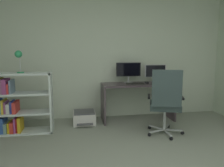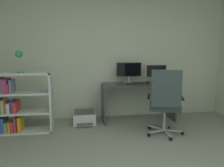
{
  "view_description": "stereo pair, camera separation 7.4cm",
  "coord_description": "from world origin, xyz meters",
  "views": [
    {
      "loc": [
        -0.72,
        -1.88,
        1.37
      ],
      "look_at": [
        -0.07,
        2.02,
        0.8
      ],
      "focal_mm": 35.49,
      "sensor_mm": 36.0,
      "label": 1
    },
    {
      "loc": [
        -0.65,
        -1.89,
        1.37
      ],
      "look_at": [
        -0.07,
        2.02,
        0.8
      ],
      "focal_mm": 35.49,
      "sensor_mm": 36.0,
      "label": 2
    }
  ],
  "objects": [
    {
      "name": "keyboard",
      "position": [
        0.43,
        2.25,
        0.75
      ],
      "size": [
        0.35,
        0.16,
        0.02
      ],
      "primitive_type": "cube",
      "rotation": [
        0.0,
        0.0,
        -0.08
      ],
      "color": "black",
      "rests_on": "desk"
    },
    {
      "name": "office_chair",
      "position": [
        0.7,
        1.4,
        0.59
      ],
      "size": [
        0.64,
        0.64,
        1.1
      ],
      "color": "#B7BABC",
      "rests_on": "ground"
    },
    {
      "name": "desk",
      "position": [
        0.5,
        2.32,
        0.54
      ],
      "size": [
        1.43,
        0.57,
        0.74
      ],
      "color": "#473B42",
      "rests_on": "ground"
    },
    {
      "name": "printer",
      "position": [
        -0.57,
        2.25,
        0.12
      ],
      "size": [
        0.42,
        0.5,
        0.24
      ],
      "color": "silver",
      "rests_on": "ground"
    },
    {
      "name": "monitor_secondary",
      "position": [
        0.92,
        2.47,
        0.95
      ],
      "size": [
        0.44,
        0.18,
        0.36
      ],
      "color": "#B2B5B7",
      "rests_on": "desk"
    },
    {
      "name": "bookshelf",
      "position": [
        -1.71,
        1.95,
        0.47
      ],
      "size": [
        0.94,
        0.34,
        1.02
      ],
      "color": "silver",
      "rests_on": "ground"
    },
    {
      "name": "wall_back",
      "position": [
        0.0,
        2.71,
        1.35
      ],
      "size": [
        4.84,
        0.1,
        2.7
      ],
      "primitive_type": "cube",
      "color": "silver",
      "rests_on": "ground"
    },
    {
      "name": "monitor_main",
      "position": [
        0.35,
        2.47,
        0.99
      ],
      "size": [
        0.5,
        0.18,
        0.41
      ],
      "color": "#B2B5B7",
      "rests_on": "desk"
    },
    {
      "name": "desk_lamp",
      "position": [
        -1.62,
        1.95,
        1.3
      ],
      "size": [
        0.13,
        0.12,
        0.37
      ],
      "color": "#2F9F62",
      "rests_on": "bookshelf"
    },
    {
      "name": "computer_mouse",
      "position": [
        0.67,
        2.27,
        0.76
      ],
      "size": [
        0.07,
        0.1,
        0.03
      ],
      "primitive_type": "cube",
      "rotation": [
        0.0,
        0.0,
        -0.06
      ],
      "color": "black",
      "rests_on": "desk"
    }
  ]
}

